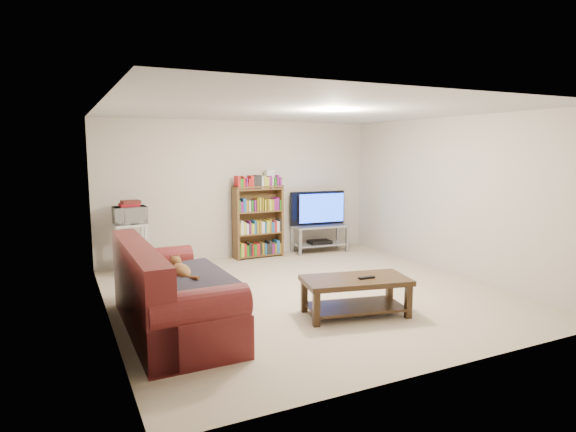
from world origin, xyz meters
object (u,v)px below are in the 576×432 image
coffee_table (355,289)px  tv_stand (320,234)px  sofa (166,300)px  bookshelf (258,221)px

coffee_table → tv_stand: 3.45m
coffee_table → tv_stand: (1.33, 3.19, 0.03)m
sofa → coffee_table: bearing=-13.6°
sofa → bookshelf: bearing=51.2°
sofa → bookshelf: bookshelf is taller
sofa → coffee_table: 2.13m
coffee_table → bookshelf: (0.13, 3.29, 0.35)m
tv_stand → sofa: bearing=-136.9°
tv_stand → bookshelf: bookshelf is taller
sofa → tv_stand: bearing=37.9°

